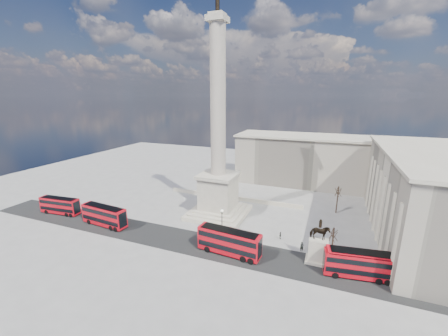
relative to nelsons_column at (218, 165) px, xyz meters
The scene contains 19 objects.
ground 13.85m from the nelsons_column, 90.00° to the right, with size 180.00×180.00×0.00m, color gray.
asphalt_road 20.41m from the nelsons_column, 71.57° to the right, with size 120.00×9.00×0.01m, color #252525.
nelsons_column is the anchor object (origin of this frame).
balustrade_wall 16.55m from the nelsons_column, 90.00° to the left, with size 40.00×0.60×1.10m, color #B9B09A.
building_east 45.42m from the nelsons_column, ahead, with size 19.00×46.00×18.60m.
building_northeast 40.57m from the nelsons_column, 60.26° to the left, with size 51.00×17.00×16.60m.
red_bus_a 29.12m from the nelsons_column, 145.25° to the right, with size 11.91×3.63×4.76m.
red_bus_b 21.17m from the nelsons_column, 61.08° to the right, with size 12.51×3.88×4.99m.
red_bus_c 36.28m from the nelsons_column, 25.46° to the right, with size 11.06×3.94×4.39m.
red_bus_d 36.61m from the nelsons_column, 24.43° to the right, with size 11.73×4.16×4.66m.
red_bus_e 42.00m from the nelsons_column, 159.10° to the right, with size 10.81×3.39×4.31m.
victorian_lamp 15.70m from the nelsons_column, 64.35° to the right, with size 0.59×0.59×6.89m.
equestrian_statue 29.59m from the nelsons_column, 27.29° to the right, with size 4.10×3.07×8.51m.
bare_tree_near 30.41m from the nelsons_column, 23.45° to the right, with size 1.63×1.63×7.15m.
bare_tree_mid 39.92m from the nelsons_column, ahead, with size 1.58×1.58×5.98m.
bare_tree_far 31.30m from the nelsons_column, 22.97° to the left, with size 1.85×1.85×7.55m.
pedestrian_walking 26.80m from the nelsons_column, 24.89° to the right, with size 0.71×0.47×1.95m, color black.
pedestrian_standing 34.92m from the nelsons_column, 20.51° to the right, with size 0.95×0.74×1.95m, color black.
pedestrian_crossing 21.99m from the nelsons_column, 22.07° to the right, with size 0.96×0.40×1.64m, color black.
Camera 1 is at (25.00, -55.10, 29.52)m, focal length 22.00 mm.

